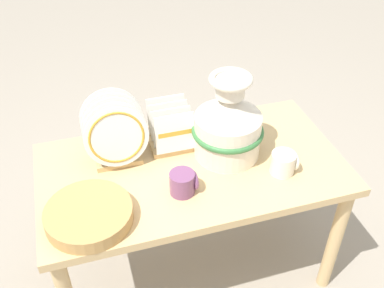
# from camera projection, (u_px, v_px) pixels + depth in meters

# --- Properties ---
(ground_plane) EXTENTS (14.00, 14.00, 0.00)m
(ground_plane) POSITION_uv_depth(u_px,v_px,m) (192.00, 264.00, 2.17)
(ground_plane) COLOR gray
(display_table) EXTENTS (1.21, 0.64, 0.63)m
(display_table) POSITION_uv_depth(u_px,v_px,m) (192.00, 181.00, 1.83)
(display_table) COLOR tan
(display_table) RESTS_ON ground_plane
(ceramic_vase) EXTENTS (0.29, 0.29, 0.36)m
(ceramic_vase) POSITION_uv_depth(u_px,v_px,m) (228.00, 123.00, 1.75)
(ceramic_vase) COLOR silver
(ceramic_vase) RESTS_ON display_table
(dish_rack_round_plates) EXTENTS (0.25, 0.19, 0.27)m
(dish_rack_round_plates) POSITION_uv_depth(u_px,v_px,m) (115.00, 134.00, 1.74)
(dish_rack_round_plates) COLOR tan
(dish_rack_round_plates) RESTS_ON display_table
(dish_rack_square_plates) EXTENTS (0.18, 0.17, 0.19)m
(dish_rack_square_plates) POSITION_uv_depth(u_px,v_px,m) (171.00, 132.00, 1.85)
(dish_rack_square_plates) COLOR tan
(dish_rack_square_plates) RESTS_ON display_table
(wicker_charger_stack) EXTENTS (0.30, 0.30, 0.05)m
(wicker_charger_stack) POSITION_uv_depth(u_px,v_px,m) (89.00, 215.00, 1.54)
(wicker_charger_stack) COLOR tan
(wicker_charger_stack) RESTS_ON display_table
(mug_plum_glaze) EXTENTS (0.10, 0.09, 0.09)m
(mug_plum_glaze) POSITION_uv_depth(u_px,v_px,m) (183.00, 183.00, 1.64)
(mug_plum_glaze) COLOR #7A4770
(mug_plum_glaze) RESTS_ON display_table
(mug_cream_glaze) EXTENTS (0.10, 0.09, 0.09)m
(mug_cream_glaze) POSITION_uv_depth(u_px,v_px,m) (284.00, 163.00, 1.73)
(mug_cream_glaze) COLOR silver
(mug_cream_glaze) RESTS_ON display_table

